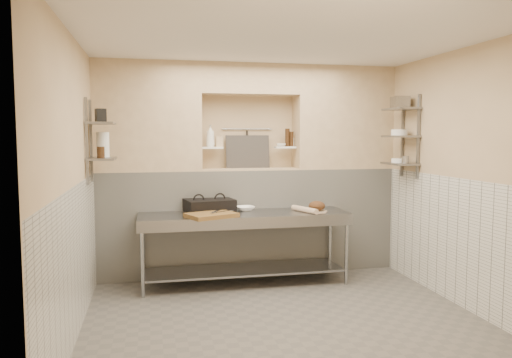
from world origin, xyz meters
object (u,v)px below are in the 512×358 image
object	(u,v)px
panini_press	(209,206)
bread_loaf	(317,206)
mixing_bowl	(245,208)
jug_left	(103,145)
bottle_soap	(210,136)
cutting_board	(211,215)
bowl_alcove	(281,145)
prep_table	(245,234)
rolling_pin	(305,210)

from	to	relation	value
panini_press	bread_loaf	bearing A→B (deg)	-22.21
mixing_bowl	jug_left	distance (m)	1.91
panini_press	bottle_soap	world-z (taller)	bottle_soap
mixing_bowl	bread_loaf	distance (m)	0.91
mixing_bowl	jug_left	world-z (taller)	jug_left
cutting_board	bowl_alcove	size ratio (longest dim) A/B	4.28
panini_press	bread_loaf	distance (m)	1.36
bread_loaf	bowl_alcove	size ratio (longest dim) A/B	1.60
cutting_board	bottle_soap	distance (m)	1.22
panini_press	bottle_soap	distance (m)	0.95
mixing_bowl	bowl_alcove	xyz separation A→B (m)	(0.56, 0.34, 0.80)
mixing_bowl	bottle_soap	distance (m)	1.08
cutting_board	bowl_alcove	xyz separation A→B (m)	(1.05, 0.75, 0.81)
panini_press	mixing_bowl	world-z (taller)	panini_press
mixing_bowl	cutting_board	bearing A→B (deg)	-139.35
cutting_board	mixing_bowl	world-z (taller)	mixing_bowl
panini_press	bowl_alcove	world-z (taller)	bowl_alcove
panini_press	mixing_bowl	bearing A→B (deg)	-10.32
bottle_soap	jug_left	size ratio (longest dim) A/B	1.01
prep_table	bread_loaf	bearing A→B (deg)	-4.92
panini_press	rolling_pin	size ratio (longest dim) A/B	1.44
panini_press	rolling_pin	distance (m)	1.20
prep_table	mixing_bowl	distance (m)	0.36
mixing_bowl	bowl_alcove	distance (m)	1.03
bread_loaf	mixing_bowl	bearing A→B (deg)	161.88
jug_left	bread_loaf	bearing A→B (deg)	-2.63
cutting_board	rolling_pin	xyz separation A→B (m)	(1.19, 0.14, 0.01)
bottle_soap	jug_left	world-z (taller)	bottle_soap
mixing_bowl	bread_loaf	bearing A→B (deg)	-18.12
panini_press	rolling_pin	bearing A→B (deg)	-23.76
cutting_board	prep_table	bearing A→B (deg)	25.96
bottle_soap	bowl_alcove	size ratio (longest dim) A/B	2.24
bottle_soap	bowl_alcove	distance (m)	0.97
rolling_pin	panini_press	bearing A→B (deg)	166.30
bottle_soap	bowl_alcove	world-z (taller)	bottle_soap
rolling_pin	jug_left	bearing A→B (deg)	177.22
panini_press	prep_table	bearing A→B (deg)	-36.71
prep_table	mixing_bowl	xyz separation A→B (m)	(0.05, 0.20, 0.29)
mixing_bowl	rolling_pin	size ratio (longest dim) A/B	0.52
rolling_pin	bottle_soap	distance (m)	1.58
cutting_board	jug_left	xyz separation A→B (m)	(-1.23, 0.25, 0.83)
cutting_board	bottle_soap	xyz separation A→B (m)	(0.09, 0.79, 0.93)
rolling_pin	bottle_soap	size ratio (longest dim) A/B	1.57
prep_table	panini_press	xyz separation A→B (m)	(-0.41, 0.21, 0.34)
panini_press	rolling_pin	world-z (taller)	panini_press
panini_press	mixing_bowl	size ratio (longest dim) A/B	2.74
mixing_bowl	bread_loaf	xyz separation A→B (m)	(0.87, -0.28, 0.05)
rolling_pin	jug_left	size ratio (longest dim) A/B	1.58
rolling_pin	prep_table	bearing A→B (deg)	174.13
cutting_board	rolling_pin	distance (m)	1.20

